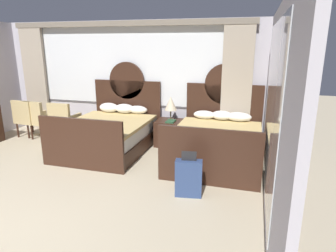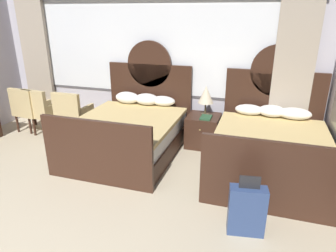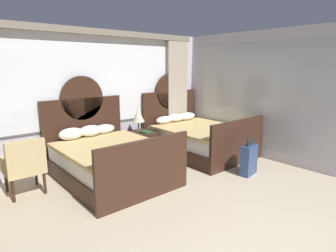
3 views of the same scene
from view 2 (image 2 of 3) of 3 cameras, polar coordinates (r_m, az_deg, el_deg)
The scene contains 10 objects.
wall_back_window at distance 5.84m, azimuth -3.35°, elevation 12.62°, with size 6.28×0.22×2.70m.
bed_near_window at distance 5.16m, azimuth -7.17°, elevation -0.97°, with size 1.64×2.12×1.79m.
bed_near_mirror at distance 4.73m, azimuth 18.67°, elevation -4.03°, with size 1.64×2.12×1.79m.
nightstand_between_beds at distance 5.43m, azimuth 6.64°, elevation -0.89°, with size 0.56×0.59×0.56m.
table_lamp_on_nightstand at distance 5.30m, azimuth 7.16°, elevation 5.84°, with size 0.27×0.27×0.52m.
book_on_nightstand at distance 5.22m, azimuth 7.19°, elevation 1.62°, with size 0.18×0.26×0.03m.
armchair_by_window_left at distance 5.97m, azimuth -17.60°, elevation 2.49°, with size 0.55×0.55×0.91m.
armchair_by_window_centre at distance 6.38m, azimuth -22.66°, elevation 2.99°, with size 0.61×0.61×0.91m.
armchair_by_window_right at distance 6.58m, azimuth -24.72°, elevation 3.19°, with size 0.60×0.60×0.91m.
suitcase_on_floor at distance 3.45m, azimuth 14.63°, elevation -15.13°, with size 0.41×0.23×0.70m.
Camera 2 is at (2.07, -1.16, 2.27)m, focal length 32.32 mm.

